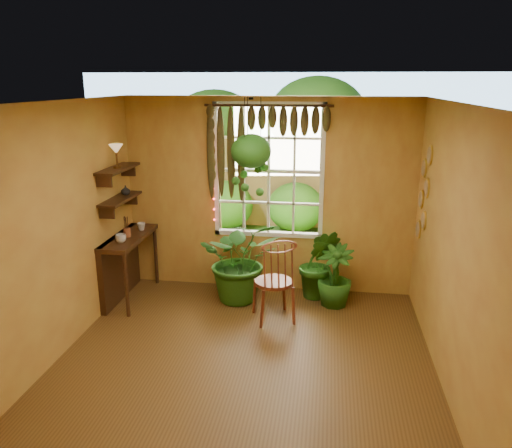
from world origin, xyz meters
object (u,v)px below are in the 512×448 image
Objects in this scene: potted_plant_mid at (319,264)px; hanging_basket at (251,156)px; counter_ledge at (123,260)px; windsor_chair at (274,293)px; potted_plant_left at (241,259)px.

hanging_basket reaches higher than potted_plant_mid.
windsor_chair reaches higher than counter_ledge.
potted_plant_left is 1.17× the size of potted_plant_mid.
potted_plant_left is at bearing 5.84° from counter_ledge.
potted_plant_left is 1.07m from potted_plant_mid.
hanging_basket reaches higher than windsor_chair.
potted_plant_left is (-0.52, 0.54, 0.22)m from windsor_chair.
counter_ledge is at bearing -174.16° from potted_plant_left.
potted_plant_mid is (2.64, 0.38, -0.05)m from counter_ledge.
windsor_chair is at bearing -124.75° from potted_plant_mid.
counter_ledge is 1.61m from potted_plant_left.
potted_plant_left is at bearing 111.39° from windsor_chair.
potted_plant_left is (1.60, 0.16, 0.03)m from counter_ledge.
counter_ledge is 1.03× the size of potted_plant_left.
hanging_basket is at bearing 98.96° from windsor_chair.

